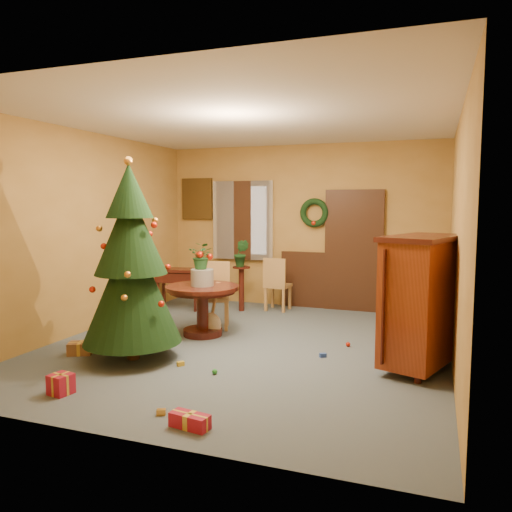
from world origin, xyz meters
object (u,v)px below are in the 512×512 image
at_px(chair_near, 215,293).
at_px(sideboard, 422,298).
at_px(writing_desk, 179,279).
at_px(dining_table, 202,301).
at_px(christmas_tree, 131,265).

xyz_separation_m(chair_near, sideboard, (2.97, -0.98, 0.28)).
bearing_deg(sideboard, writing_desk, 154.72).
xyz_separation_m(dining_table, writing_desk, (-1.16, 1.45, 0.05)).
bearing_deg(dining_table, writing_desk, 128.70).
distance_m(dining_table, christmas_tree, 1.46).
height_order(chair_near, writing_desk, chair_near).
bearing_deg(dining_table, sideboard, -9.43).
height_order(dining_table, writing_desk, writing_desk).
relative_size(dining_table, sideboard, 0.68).
distance_m(writing_desk, sideboard, 4.54).
height_order(chair_near, sideboard, sideboard).
height_order(christmas_tree, writing_desk, christmas_tree).
height_order(writing_desk, sideboard, sideboard).
bearing_deg(writing_desk, sideboard, -25.28).
relative_size(christmas_tree, writing_desk, 2.78).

